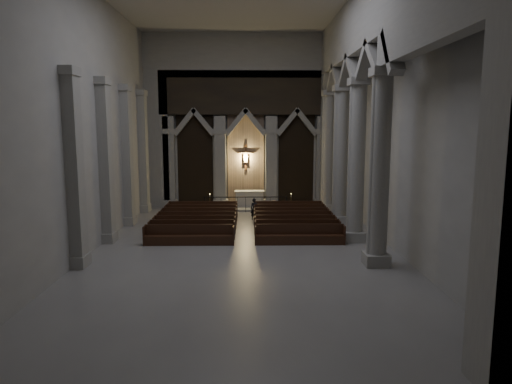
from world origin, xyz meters
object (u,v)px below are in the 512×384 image
at_px(altar, 250,198).
at_px(candle_stand_right, 291,207).
at_px(altar_rail, 246,202).
at_px(worshipper, 254,209).
at_px(pews, 245,223).
at_px(candle_stand_left, 210,207).

bearing_deg(altar, candle_stand_right, -34.59).
bearing_deg(altar_rail, altar, 81.50).
bearing_deg(candle_stand_right, worshipper, -137.59).
xyz_separation_m(candle_stand_right, pews, (-3.02, -4.73, -0.03)).
bearing_deg(altar_rail, candle_stand_left, 178.27).
bearing_deg(altar, worshipper, -86.01).
xyz_separation_m(altar_rail, candle_stand_left, (-2.38, 0.07, -0.38)).
distance_m(altar, pews, 6.64).
distance_m(altar_rail, candle_stand_right, 3.04).
bearing_deg(candle_stand_right, candle_stand_left, 177.92).
bearing_deg(altar_rail, worshipper, -76.85).
bearing_deg(altar, pews, -92.29).
bearing_deg(altar, candle_stand_left, -147.27).
bearing_deg(pews, altar, 87.71).
distance_m(altar, candle_stand_left, 3.16).
xyz_separation_m(pews, worshipper, (0.55, 2.48, 0.34)).
relative_size(altar_rail, worshipper, 4.18).
height_order(altar, worshipper, worshipper).
xyz_separation_m(candle_stand_left, worshipper, (2.94, -2.44, 0.32)).
xyz_separation_m(candle_stand_left, pews, (2.38, -4.93, -0.02)).
bearing_deg(candle_stand_left, candle_stand_right, -2.08).
height_order(altar, candle_stand_left, candle_stand_left).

